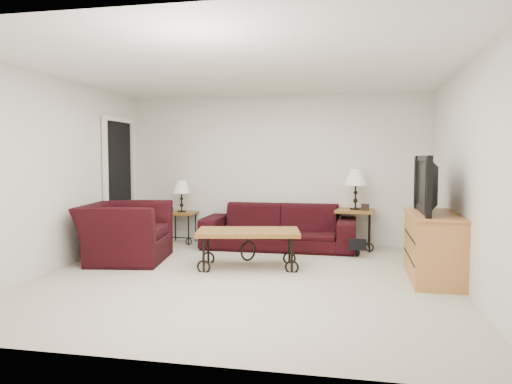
% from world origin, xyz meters
% --- Properties ---
extents(ground, '(5.00, 5.00, 0.00)m').
position_xyz_m(ground, '(0.00, 0.00, 0.00)').
color(ground, '#B9B09E').
rests_on(ground, ground).
extents(wall_back, '(5.00, 0.02, 2.50)m').
position_xyz_m(wall_back, '(0.00, 2.50, 1.25)').
color(wall_back, silver).
rests_on(wall_back, ground).
extents(wall_front, '(5.00, 0.02, 2.50)m').
position_xyz_m(wall_front, '(0.00, -2.50, 1.25)').
color(wall_front, silver).
rests_on(wall_front, ground).
extents(wall_left, '(0.02, 5.00, 2.50)m').
position_xyz_m(wall_left, '(-2.50, 0.00, 1.25)').
color(wall_left, silver).
rests_on(wall_left, ground).
extents(wall_right, '(0.02, 5.00, 2.50)m').
position_xyz_m(wall_right, '(2.50, 0.00, 1.25)').
color(wall_right, silver).
rests_on(wall_right, ground).
extents(ceiling, '(5.00, 5.00, 0.00)m').
position_xyz_m(ceiling, '(0.00, 0.00, 2.50)').
color(ceiling, white).
rests_on(ceiling, wall_back).
extents(doorway, '(0.08, 0.94, 2.04)m').
position_xyz_m(doorway, '(-2.47, 1.65, 1.02)').
color(doorway, black).
rests_on(doorway, ground).
extents(sofa, '(2.43, 0.95, 0.71)m').
position_xyz_m(sofa, '(0.10, 2.02, 0.35)').
color(sofa, black).
rests_on(sofa, ground).
extents(side_table_left, '(0.51, 0.51, 0.54)m').
position_xyz_m(side_table_left, '(-1.60, 2.20, 0.27)').
color(side_table_left, brown).
rests_on(side_table_left, ground).
extents(side_table_right, '(0.64, 0.64, 0.64)m').
position_xyz_m(side_table_right, '(1.30, 2.20, 0.32)').
color(side_table_right, brown).
rests_on(side_table_right, ground).
extents(lamp_left, '(0.31, 0.31, 0.54)m').
position_xyz_m(lamp_left, '(-1.60, 2.20, 0.80)').
color(lamp_left, black).
rests_on(lamp_left, side_table_left).
extents(lamp_right, '(0.40, 0.40, 0.64)m').
position_xyz_m(lamp_right, '(1.30, 2.20, 0.96)').
color(lamp_right, black).
rests_on(lamp_right, side_table_right).
extents(photo_frame_left, '(0.11, 0.04, 0.09)m').
position_xyz_m(photo_frame_left, '(-1.75, 2.05, 0.58)').
color(photo_frame_left, black).
rests_on(photo_frame_left, side_table_left).
extents(photo_frame_right, '(0.13, 0.05, 0.11)m').
position_xyz_m(photo_frame_right, '(1.45, 2.05, 0.69)').
color(photo_frame_right, black).
rests_on(photo_frame_right, side_table_right).
extents(coffee_table, '(1.45, 0.97, 0.50)m').
position_xyz_m(coffee_table, '(-0.08, 0.58, 0.25)').
color(coffee_table, brown).
rests_on(coffee_table, ground).
extents(armchair, '(1.27, 1.41, 0.81)m').
position_xyz_m(armchair, '(-1.88, 0.66, 0.41)').
color(armchair, black).
rests_on(armchair, ground).
extents(throw_pillow, '(0.15, 0.38, 0.37)m').
position_xyz_m(throw_pillow, '(-1.72, 0.61, 0.52)').
color(throw_pillow, '#D3431B').
rests_on(throw_pillow, armchair).
extents(tv_stand, '(0.55, 1.33, 0.80)m').
position_xyz_m(tv_stand, '(2.23, 0.43, 0.40)').
color(tv_stand, '#C27248').
rests_on(tv_stand, ground).
extents(television, '(0.16, 1.19, 0.69)m').
position_xyz_m(television, '(2.21, 0.43, 1.14)').
color(television, black).
rests_on(television, tv_stand).
extents(backpack, '(0.46, 0.40, 0.50)m').
position_xyz_m(backpack, '(1.34, 1.60, 0.25)').
color(backpack, black).
rests_on(backpack, ground).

